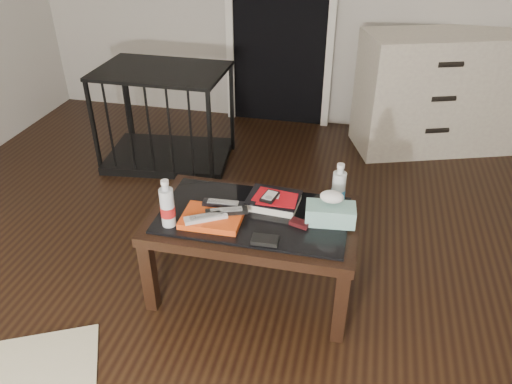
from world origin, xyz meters
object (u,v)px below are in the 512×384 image
textbook (274,201)px  tissue_box (330,214)px  dresser (439,93)px  water_bottle_right (339,186)px  coffee_table (254,225)px  water_bottle_left (167,203)px  pet_crate (167,132)px

textbook → tissue_box: size_ratio=1.09×
dresser → water_bottle_right: (-0.63, -1.78, 0.13)m
coffee_table → water_bottle_left: water_bottle_left is taller
textbook → water_bottle_right: bearing=13.9°
dresser → pet_crate: (-1.97, -0.70, -0.22)m
pet_crate → tissue_box: 1.82m
dresser → water_bottle_right: bearing=-128.6°
tissue_box → water_bottle_right: bearing=75.4°
coffee_table → water_bottle_left: 0.44m
tissue_box → dresser: bearing=65.7°
dresser → water_bottle_right: size_ratio=5.45×
textbook → tissue_box: tissue_box is taller
dresser → textbook: dresser is taller
dresser → water_bottle_left: (-1.38, -2.11, 0.13)m
water_bottle_left → textbook: bearing=31.5°
water_bottle_left → tissue_box: 0.76m
dresser → water_bottle_left: size_ratio=5.45×
dresser → water_bottle_left: bearing=-142.4°
water_bottle_right → tissue_box: size_ratio=1.03×
coffee_table → textbook: textbook is taller
water_bottle_right → textbook: bearing=-170.2°
textbook → water_bottle_right: water_bottle_right is taller
dresser → tissue_box: bearing=-127.9°
textbook → tissue_box: bearing=-12.5°
pet_crate → textbook: 1.56m
coffee_table → dresser: dresser is taller
textbook → water_bottle_right: 0.33m
coffee_table → dresser: 2.18m
coffee_table → water_bottle_right: bearing=21.7°
coffee_table → water_bottle_right: size_ratio=4.20×
coffee_table → water_bottle_right: (0.39, 0.15, 0.18)m
dresser → water_bottle_left: dresser is taller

